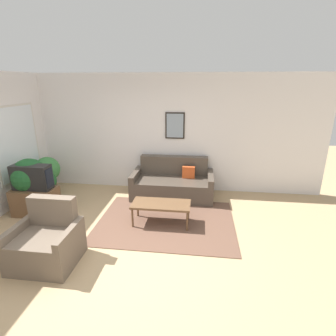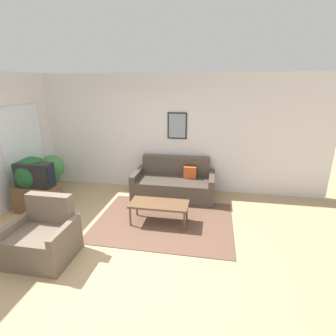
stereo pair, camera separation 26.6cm
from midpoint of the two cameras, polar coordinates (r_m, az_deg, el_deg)
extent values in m
plane|color=tan|center=(4.34, -10.15, -17.19)|extent=(16.00, 16.00, 0.00)
cube|color=brown|center=(5.01, 0.69, -11.55)|extent=(2.51, 1.90, 0.01)
cube|color=silver|center=(6.23, -2.38, 7.59)|extent=(8.00, 0.06, 2.70)
cube|color=black|center=(6.05, 3.30, 9.18)|extent=(0.44, 0.03, 0.60)
cube|color=#8999A8|center=(6.03, 3.28, 9.15)|extent=(0.38, 0.01, 0.54)
cube|color=beige|center=(6.42, -28.02, 5.28)|extent=(0.02, 1.30, 1.54)
cube|color=white|center=(6.41, -27.98, 5.28)|extent=(0.02, 1.22, 1.46)
cube|color=#4C4238|center=(5.95, 2.50, -4.34)|extent=(1.56, 0.90, 0.43)
cube|color=#4C4238|center=(6.13, 3.00, 0.62)|extent=(1.56, 0.20, 0.43)
cube|color=#4C4238|center=(6.09, -5.37, -3.18)|extent=(0.12, 0.90, 0.57)
cube|color=#4C4238|center=(5.88, 10.68, -4.19)|extent=(0.12, 0.90, 0.57)
cube|color=#D15123|center=(5.90, 6.08, -1.08)|extent=(0.28, 0.10, 0.28)
cube|color=brown|center=(4.79, -0.35, -7.87)|extent=(1.06, 0.48, 0.04)
cylinder|color=brown|center=(4.82, -6.63, -10.59)|extent=(0.04, 0.04, 0.37)
cylinder|color=brown|center=(4.65, 5.24, -11.64)|extent=(0.04, 0.04, 0.37)
cylinder|color=brown|center=(5.16, -5.34, -8.48)|extent=(0.04, 0.04, 0.37)
cylinder|color=brown|center=(5.01, 5.66, -9.36)|extent=(0.04, 0.04, 0.37)
cube|color=brown|center=(5.86, -25.20, -6.00)|extent=(0.81, 0.47, 0.53)
cube|color=black|center=(5.69, -25.88, -1.33)|extent=(0.72, 0.28, 0.48)
cube|color=black|center=(5.48, -22.79, -1.59)|extent=(0.01, 0.23, 0.37)
cube|color=#6B5B4C|center=(4.33, -24.06, -15.06)|extent=(0.70, 0.76, 0.46)
cube|color=#6B5B4C|center=(4.33, -22.65, -8.01)|extent=(0.70, 0.16, 0.45)
cube|color=#6B5B4C|center=(4.52, -28.42, -13.39)|extent=(0.09, 0.76, 0.58)
cube|color=#6B5B4C|center=(4.11, -19.44, -15.39)|extent=(0.09, 0.76, 0.58)
cylinder|color=beige|center=(6.09, -25.38, -6.63)|extent=(0.31, 0.31, 0.23)
cylinder|color=#51381E|center=(6.01, -25.67, -4.71)|extent=(0.04, 0.04, 0.21)
sphere|color=#1E5628|center=(5.88, -26.19, -1.11)|extent=(0.69, 0.69, 0.69)
cylinder|color=beige|center=(6.90, -22.44, -3.71)|extent=(0.21, 0.21, 0.17)
cylinder|color=#51381E|center=(6.84, -22.61, -2.41)|extent=(0.04, 0.04, 0.17)
sphere|color=#3D8442|center=(6.74, -22.94, 0.18)|extent=(0.56, 0.56, 0.56)
cylinder|color=#383D42|center=(6.39, -22.68, -5.35)|extent=(0.32, 0.32, 0.19)
cylinder|color=#51381E|center=(6.34, -22.84, -4.08)|extent=(0.04, 0.04, 0.12)
sphere|color=#1E5628|center=(6.26, -23.09, -2.16)|extent=(0.39, 0.39, 0.39)
camera|label=1|loc=(0.13, -88.55, 0.47)|focal=28.00mm
camera|label=2|loc=(0.13, 91.45, -0.47)|focal=28.00mm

